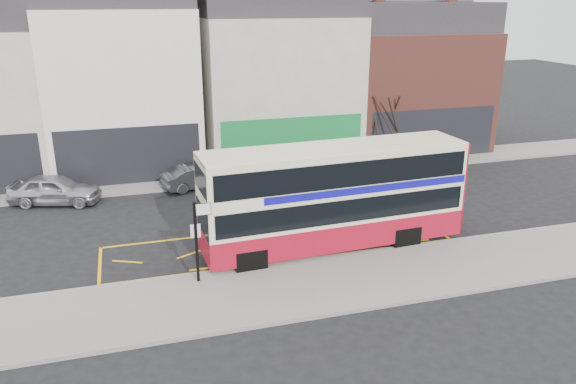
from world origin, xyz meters
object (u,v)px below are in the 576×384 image
object	(u,v)px
bus_stop_post	(198,234)
street_tree_right	(384,104)
car_grey	(199,176)
double_decker_bus	(335,196)
car_white	(354,168)
car_silver	(55,190)

from	to	relation	value
bus_stop_post	street_tree_right	xyz separation A→B (m)	(12.73, 12.13, 1.74)
car_grey	street_tree_right	distance (m)	11.77
bus_stop_post	street_tree_right	world-z (taller)	street_tree_right
double_decker_bus	bus_stop_post	bearing A→B (deg)	-167.05
double_decker_bus	bus_stop_post	xyz separation A→B (m)	(-5.60, -1.59, -0.27)
street_tree_right	car_white	bearing A→B (deg)	-136.03
street_tree_right	bus_stop_post	bearing A→B (deg)	-136.39
car_grey	car_white	bearing A→B (deg)	-115.28
car_silver	car_white	distance (m)	15.35
bus_stop_post	double_decker_bus	bearing A→B (deg)	17.30
double_decker_bus	car_silver	size ratio (longest dim) A/B	2.47
street_tree_right	double_decker_bus	bearing A→B (deg)	-124.07
car_silver	car_grey	size ratio (longest dim) A/B	1.11
bus_stop_post	street_tree_right	bearing A→B (deg)	45.08
bus_stop_post	car_grey	distance (m)	10.83
double_decker_bus	car_grey	xyz separation A→B (m)	(-4.16, 9.07, -1.56)
car_grey	car_white	size ratio (longest dim) A/B	0.73
car_grey	car_white	distance (m)	8.40
car_silver	car_grey	bearing A→B (deg)	-70.26
bus_stop_post	car_white	distance (m)	13.45
double_decker_bus	car_silver	world-z (taller)	double_decker_bus
bus_stop_post	car_silver	distance (m)	11.67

